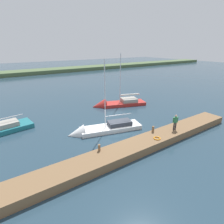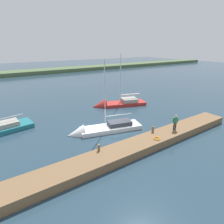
{
  "view_description": "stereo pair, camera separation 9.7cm",
  "coord_description": "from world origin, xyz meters",
  "px_view_note": "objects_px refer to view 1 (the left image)",
  "views": [
    {
      "loc": [
        10.02,
        14.53,
        8.99
      ],
      "look_at": [
        -0.75,
        -1.6,
        1.76
      ],
      "focal_mm": 28.74,
      "sensor_mm": 36.0,
      "label": 1
    },
    {
      "loc": [
        9.94,
        14.59,
        8.99
      ],
      "look_at": [
        -0.75,
        -1.6,
        1.76
      ],
      "focal_mm": 28.74,
      "sensor_mm": 36.0,
      "label": 2
    }
  ],
  "objects_px": {
    "mooring_post_near": "(153,129)",
    "person_on_dock": "(175,121)",
    "mooring_post_far": "(99,148)",
    "life_ring_buoy": "(157,138)",
    "sailboat_mid_channel": "(100,131)",
    "sailboat_inner_slip": "(114,105)"
  },
  "relations": [
    {
      "from": "sailboat_mid_channel",
      "to": "sailboat_inner_slip",
      "type": "xyz_separation_m",
      "value": [
        -6.43,
        -6.67,
        0.05
      ]
    },
    {
      "from": "sailboat_inner_slip",
      "to": "person_on_dock",
      "type": "bearing_deg",
      "value": 105.97
    },
    {
      "from": "mooring_post_near",
      "to": "sailboat_inner_slip",
      "type": "relative_size",
      "value": 0.07
    },
    {
      "from": "sailboat_mid_channel",
      "to": "sailboat_inner_slip",
      "type": "bearing_deg",
      "value": -119.29
    },
    {
      "from": "mooring_post_near",
      "to": "sailboat_mid_channel",
      "type": "relative_size",
      "value": 0.07
    },
    {
      "from": "mooring_post_near",
      "to": "mooring_post_far",
      "type": "distance_m",
      "value": 6.26
    },
    {
      "from": "mooring_post_far",
      "to": "sailboat_inner_slip",
      "type": "height_order",
      "value": "sailboat_inner_slip"
    },
    {
      "from": "life_ring_buoy",
      "to": "person_on_dock",
      "type": "relative_size",
      "value": 0.39
    },
    {
      "from": "mooring_post_near",
      "to": "person_on_dock",
      "type": "height_order",
      "value": "person_on_dock"
    },
    {
      "from": "mooring_post_near",
      "to": "person_on_dock",
      "type": "relative_size",
      "value": 0.36
    },
    {
      "from": "life_ring_buoy",
      "to": "sailboat_mid_channel",
      "type": "xyz_separation_m",
      "value": [
        2.96,
        -5.54,
        -0.67
      ]
    },
    {
      "from": "sailboat_inner_slip",
      "to": "life_ring_buoy",
      "type": "bearing_deg",
      "value": 92.85
    },
    {
      "from": "mooring_post_far",
      "to": "person_on_dock",
      "type": "bearing_deg",
      "value": 173.79
    },
    {
      "from": "sailboat_mid_channel",
      "to": "sailboat_inner_slip",
      "type": "relative_size",
      "value": 0.97
    },
    {
      "from": "mooring_post_far",
      "to": "life_ring_buoy",
      "type": "relative_size",
      "value": 0.87
    },
    {
      "from": "mooring_post_far",
      "to": "mooring_post_near",
      "type": "bearing_deg",
      "value": 180.0
    },
    {
      "from": "mooring_post_far",
      "to": "person_on_dock",
      "type": "relative_size",
      "value": 0.34
    },
    {
      "from": "sailboat_inner_slip",
      "to": "person_on_dock",
      "type": "distance_m",
      "value": 12.0
    },
    {
      "from": "life_ring_buoy",
      "to": "sailboat_inner_slip",
      "type": "height_order",
      "value": "sailboat_inner_slip"
    },
    {
      "from": "sailboat_mid_channel",
      "to": "sailboat_inner_slip",
      "type": "distance_m",
      "value": 9.26
    },
    {
      "from": "mooring_post_near",
      "to": "person_on_dock",
      "type": "xyz_separation_m",
      "value": [
        -2.18,
        0.92,
        0.67
      ]
    },
    {
      "from": "life_ring_buoy",
      "to": "person_on_dock",
      "type": "height_order",
      "value": "person_on_dock"
    }
  ]
}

